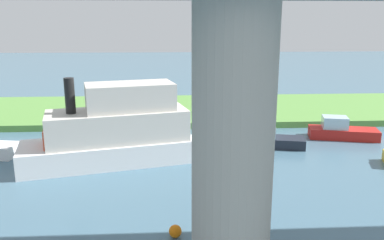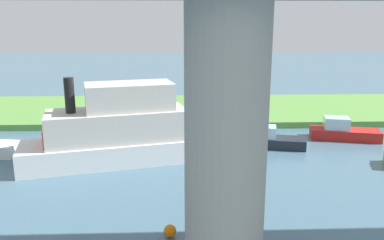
{
  "view_description": "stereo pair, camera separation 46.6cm",
  "coord_description": "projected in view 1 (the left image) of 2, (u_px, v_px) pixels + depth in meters",
  "views": [
    {
      "loc": [
        1.7,
        29.65,
        8.13
      ],
      "look_at": [
        0.29,
        5.0,
        2.0
      ],
      "focal_mm": 37.24,
      "sensor_mm": 36.0,
      "label": 1
    },
    {
      "loc": [
        1.23,
        29.68,
        8.13
      ],
      "look_at": [
        0.29,
        5.0,
        2.0
      ],
      "focal_mm": 37.24,
      "sensor_mm": 36.0,
      "label": 2
    }
  ],
  "objects": [
    {
      "name": "ground_plane",
      "position": [
        192.0,
        129.0,
        30.79
      ],
      "size": [
        160.0,
        160.0,
        0.0
      ],
      "primitive_type": "plane",
      "color": "#476B7F"
    },
    {
      "name": "grassy_bank",
      "position": [
        188.0,
        110.0,
        36.54
      ],
      "size": [
        80.0,
        12.0,
        0.5
      ],
      "primitive_type": "cube",
      "color": "#5B9342",
      "rests_on": "ground"
    },
    {
      "name": "bridge_pylon",
      "position": [
        233.0,
        140.0,
        12.84
      ],
      "size": [
        2.68,
        2.68,
        8.83
      ],
      "primitive_type": "cylinder",
      "color": "#9E998E",
      "rests_on": "ground"
    },
    {
      "name": "person_on_bank",
      "position": [
        169.0,
        112.0,
        31.43
      ],
      "size": [
        0.5,
        0.5,
        1.39
      ],
      "color": "#2D334C",
      "rests_on": "grassy_bank"
    },
    {
      "name": "mooring_post",
      "position": [
        109.0,
        116.0,
        31.46
      ],
      "size": [
        0.2,
        0.2,
        0.74
      ],
      "primitive_type": "cylinder",
      "color": "brown",
      "rests_on": "grassy_bank"
    },
    {
      "name": "skiff_small",
      "position": [
        115.0,
        131.0,
        23.29
      ],
      "size": [
        10.52,
        5.62,
        5.12
      ],
      "color": "white",
      "rests_on": "ground"
    },
    {
      "name": "pontoon_yellow",
      "position": [
        341.0,
        131.0,
        28.36
      ],
      "size": [
        4.95,
        2.7,
        1.57
      ],
      "color": "red",
      "rests_on": "ground"
    },
    {
      "name": "motorboat_white",
      "position": [
        270.0,
        139.0,
        26.5
      ],
      "size": [
        4.47,
        2.37,
        1.42
      ],
      "color": "#1E232D",
      "rests_on": "ground"
    },
    {
      "name": "marker_buoy",
      "position": [
        175.0,
        231.0,
        15.37
      ],
      "size": [
        0.5,
        0.5,
        0.5
      ],
      "primitive_type": "sphere",
      "color": "orange",
      "rests_on": "ground"
    }
  ]
}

